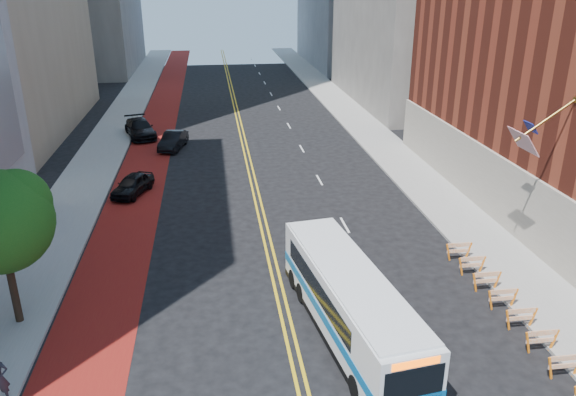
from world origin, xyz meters
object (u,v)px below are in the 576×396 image
(car_b, at_px, (173,140))
(street_tree, at_px, (1,218))
(car_a, at_px, (133,185))
(car_c, at_px, (140,128))
(transit_bus, at_px, (349,302))

(car_b, bearing_deg, street_tree, -87.54)
(car_a, bearing_deg, car_c, 115.06)
(car_b, height_order, car_c, car_c)
(street_tree, relative_size, car_c, 1.22)
(transit_bus, distance_m, car_c, 34.55)
(street_tree, bearing_deg, car_c, 86.27)
(transit_bus, bearing_deg, street_tree, 160.85)
(car_b, xyz_separation_m, car_c, (-3.20, 4.24, 0.08))
(transit_bus, distance_m, car_a, 20.65)
(car_c, bearing_deg, car_a, -101.92)
(transit_bus, relative_size, car_a, 2.78)
(street_tree, relative_size, car_a, 1.67)
(street_tree, bearing_deg, car_a, 78.76)
(street_tree, distance_m, car_c, 30.12)
(transit_bus, xyz_separation_m, car_b, (-8.47, 28.27, -0.84))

